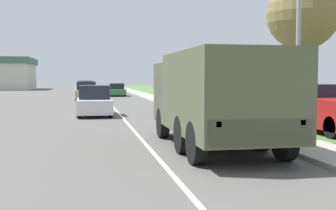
{
  "coord_description": "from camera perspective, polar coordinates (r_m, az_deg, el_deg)",
  "views": [
    {
      "loc": [
        -1.78,
        0.21,
        2.1
      ],
      "look_at": [
        0.77,
        13.42,
        1.2
      ],
      "focal_mm": 45.0,
      "sensor_mm": 36.0,
      "label": 1
    }
  ],
  "objects": [
    {
      "name": "car_third_ahead",
      "position": [
        46.86,
        -6.97,
        2.01
      ],
      "size": [
        1.74,
        4.64,
        1.39
      ],
      "color": "#336B3D",
      "rests_on": "ground"
    },
    {
      "name": "car_nearest_ahead",
      "position": [
        23.2,
        -9.96,
        0.39
      ],
      "size": [
        1.82,
        4.05,
        1.64
      ],
      "color": "silver",
      "rests_on": "ground"
    },
    {
      "name": "sidewalk_right",
      "position": [
        40.34,
        -1.93,
        0.93
      ],
      "size": [
        1.8,
        120.0,
        0.12
      ],
      "color": "#9E9B93",
      "rests_on": "ground"
    },
    {
      "name": "tree_mid_right",
      "position": [
        20.4,
        17.82,
        11.65
      ],
      "size": [
        3.27,
        3.27,
        6.58
      ],
      "color": "brown",
      "rests_on": "grass_strip_right"
    },
    {
      "name": "lane_centre_stripe",
      "position": [
        39.89,
        -8.33,
        0.77
      ],
      "size": [
        0.12,
        120.0,
        0.0
      ],
      "color": "silver",
      "rests_on": "ground"
    },
    {
      "name": "lamp_post",
      "position": [
        14.01,
        16.57,
        13.19
      ],
      "size": [
        1.69,
        0.24,
        7.24
      ],
      "color": "gray",
      "rests_on": "sidewalk_right"
    },
    {
      "name": "car_fourth_ahead",
      "position": [
        55.54,
        -11.07,
        2.34
      ],
      "size": [
        1.92,
        4.89,
        1.61
      ],
      "color": "#336B3D",
      "rests_on": "ground"
    },
    {
      "name": "military_truck",
      "position": [
        12.34,
        6.52,
        1.39
      ],
      "size": [
        2.58,
        6.79,
        2.78
      ],
      "color": "#474C38",
      "rests_on": "ground"
    },
    {
      "name": "grass_strip_right",
      "position": [
        41.25,
        4.12,
        0.91
      ],
      "size": [
        7.0,
        120.0,
        0.02
      ],
      "color": "#4C7538",
      "rests_on": "ground"
    },
    {
      "name": "pickup_truck",
      "position": [
        17.23,
        20.55,
        -0.5
      ],
      "size": [
        1.99,
        5.01,
        1.79
      ],
      "color": "maroon",
      "rests_on": "grass_strip_right"
    },
    {
      "name": "car_second_ahead",
      "position": [
        38.88,
        -11.0,
        1.77
      ],
      "size": [
        1.88,
        4.57,
        1.69
      ],
      "color": "tan",
      "rests_on": "ground"
    },
    {
      "name": "ground_plane",
      "position": [
        39.89,
        -8.33,
        0.77
      ],
      "size": [
        180.0,
        180.0,
        0.0
      ],
      "primitive_type": "plane",
      "color": "#565451"
    }
  ]
}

